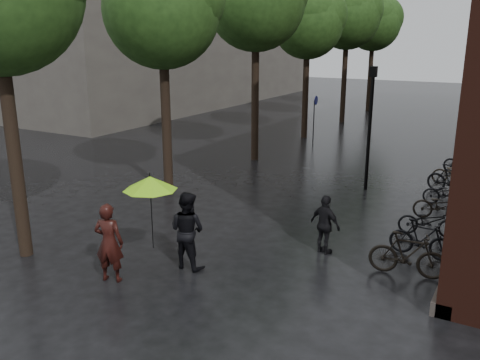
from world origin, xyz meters
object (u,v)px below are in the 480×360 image
Objects in this scene: pedestrian_walking at (325,225)px; parked_bicycles at (443,199)px; person_black at (187,230)px; person_burgundy at (109,243)px; lamp_post at (370,117)px.

pedestrian_walking reaches higher than parked_bicycles.
parked_bicycles is (4.63, 7.11, -0.47)m from person_black.
person_burgundy is at bearing -123.81° from parked_bicycles.
person_burgundy is 10.30m from parked_bicycles.
person_black is 0.43× the size of lamp_post.
person_black reaches higher than parked_bicycles.
person_black is at bearing -145.79° from person_burgundy.
lamp_post reaches higher than pedestrian_walking.
person_black is (1.10, 1.44, 0.02)m from person_burgundy.
parked_bicycles is 2.50× the size of lamp_post.
pedestrian_walking is (2.53, 2.39, -0.17)m from person_black.
pedestrian_walking is (3.63, 3.83, -0.15)m from person_burgundy.
person_black is 8.80m from lamp_post.
lamp_post is (-2.82, 1.33, 2.18)m from parked_bicycles.
pedestrian_walking is at bearing -134.94° from person_black.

